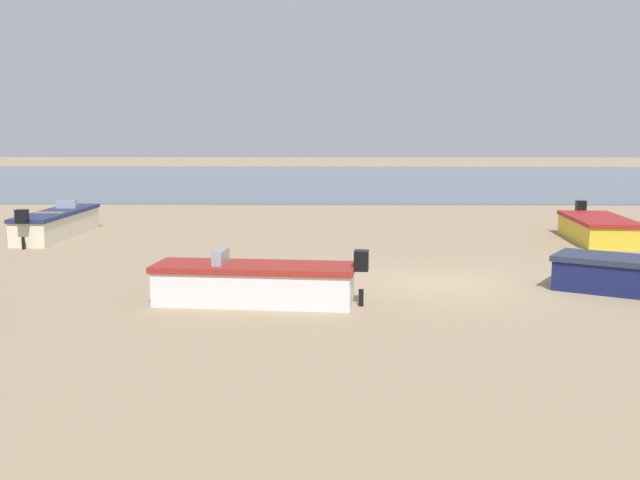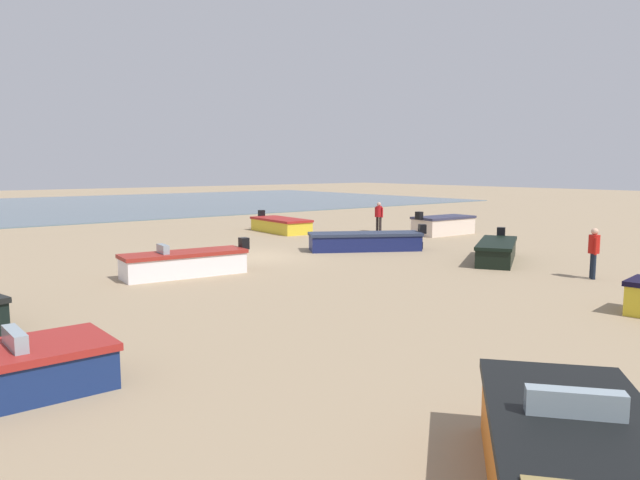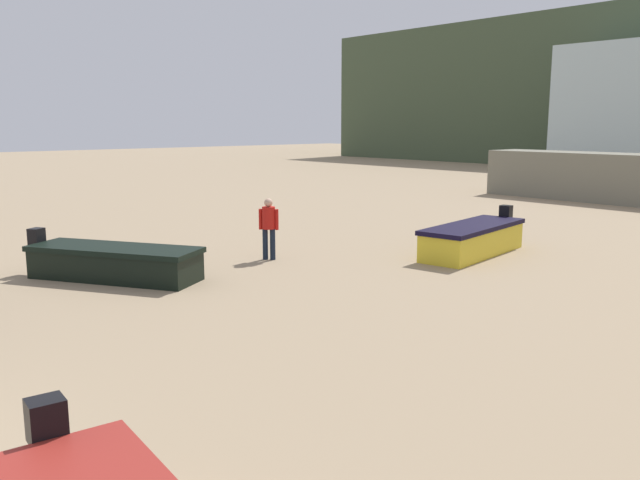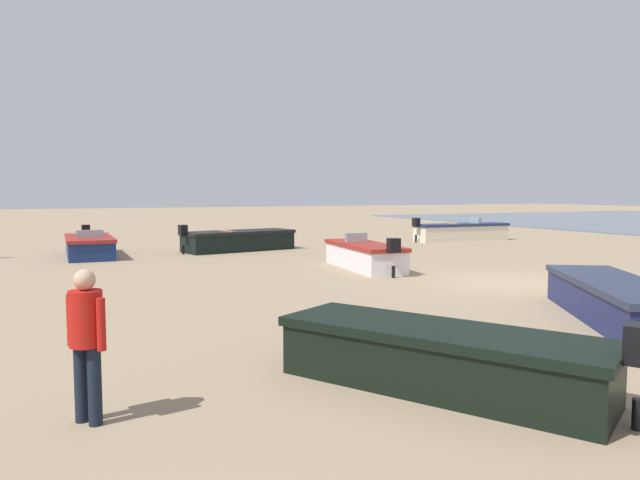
% 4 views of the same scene
% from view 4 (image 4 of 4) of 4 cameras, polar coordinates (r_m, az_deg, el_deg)
% --- Properties ---
extents(ground_plane, '(160.00, 160.00, 0.00)m').
position_cam_4_polar(ground_plane, '(16.53, 17.29, -3.93)').
color(ground_plane, '#998263').
extents(boat_white_0, '(4.35, 1.66, 1.11)m').
position_cam_4_polar(boat_white_0, '(18.65, 4.29, -1.50)').
color(boat_white_0, white).
rests_on(boat_white_0, ground).
extents(boat_cream_1, '(1.30, 5.24, 1.17)m').
position_cam_4_polar(boat_cream_1, '(29.97, 13.44, 0.77)').
color(boat_cream_1, beige).
rests_on(boat_cream_1, ground).
extents(boat_black_2, '(4.11, 3.16, 1.08)m').
position_cam_4_polar(boat_black_2, '(7.48, 11.61, -11.08)').
color(boat_black_2, black).
rests_on(boat_black_2, ground).
extents(boat_navy_3, '(4.49, 1.64, 1.07)m').
position_cam_4_polar(boat_navy_3, '(23.73, -21.33, -0.54)').
color(boat_navy_3, navy).
rests_on(boat_navy_3, ground).
extents(boat_navy_5, '(4.78, 3.60, 1.08)m').
position_cam_4_polar(boat_navy_5, '(12.35, 26.65, -5.25)').
color(boat_navy_5, '#151D51').
rests_on(boat_navy_5, ground).
extents(boat_black_6, '(2.53, 4.93, 1.14)m').
position_cam_4_polar(boat_black_6, '(24.51, -7.88, -0.04)').
color(boat_black_6, black).
rests_on(boat_black_6, ground).
extents(beach_walker_foreground, '(0.48, 0.48, 1.62)m').
position_cam_4_polar(beach_walker_foreground, '(6.63, -21.58, -8.35)').
color(beach_walker_foreground, black).
rests_on(beach_walker_foreground, ground).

